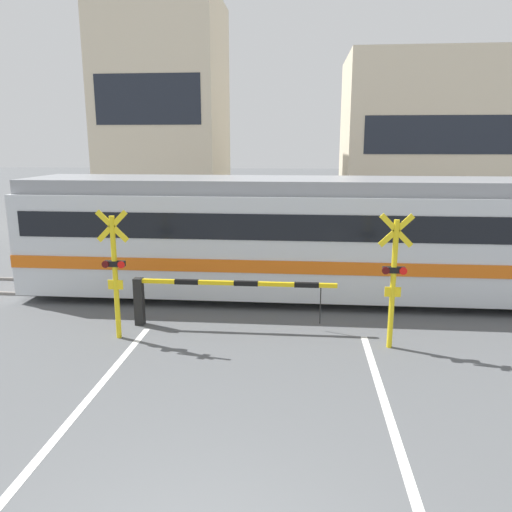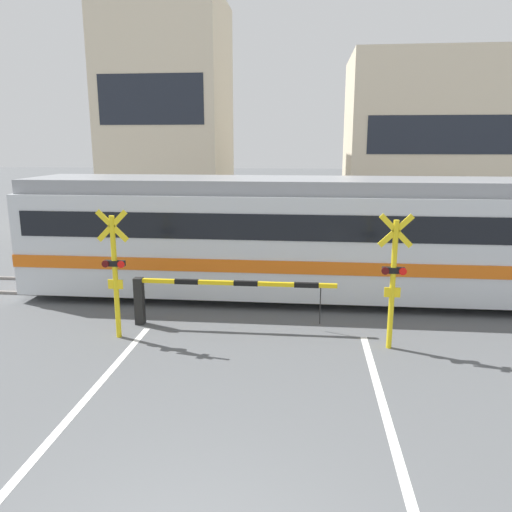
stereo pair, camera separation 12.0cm
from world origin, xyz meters
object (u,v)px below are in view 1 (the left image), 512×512
(crossing_signal_right, at_px, (394,276))
(crossing_barrier_far, at_px, (312,245))
(pedestrian, at_px, (253,228))
(commuter_train, at_px, (310,234))
(crossing_barrier_near, at_px, (194,292))
(crossing_signal_left, at_px, (115,269))

(crossing_signal_right, bearing_deg, crossing_barrier_far, 102.92)
(crossing_barrier_far, relative_size, pedestrian, 2.72)
(crossing_barrier_far, height_order, crossing_signal_right, crossing_signal_right)
(crossing_barrier_far, bearing_deg, pedestrian, 134.32)
(commuter_train, distance_m, crossing_barrier_near, 3.83)
(crossing_barrier_far, relative_size, crossing_signal_left, 1.65)
(crossing_barrier_near, distance_m, pedestrian, 7.90)
(commuter_train, distance_m, crossing_signal_right, 3.82)
(crossing_barrier_near, bearing_deg, crossing_signal_left, -150.78)
(pedestrian, bearing_deg, crossing_barrier_near, -94.23)
(commuter_train, bearing_deg, crossing_barrier_far, 87.75)
(crossing_barrier_near, relative_size, crossing_barrier_far, 1.00)
(commuter_train, bearing_deg, crossing_barrier_near, -135.10)
(commuter_train, xyz_separation_m, crossing_barrier_far, (0.12, 3.02, -0.89))
(commuter_train, distance_m, pedestrian, 5.69)
(crossing_signal_left, xyz_separation_m, pedestrian, (2.07, 8.71, -0.55))
(crossing_barrier_near, relative_size, crossing_signal_left, 1.65)
(commuter_train, xyz_separation_m, crossing_signal_left, (-4.13, -3.46, -0.19))
(crossing_signal_right, height_order, pedestrian, crossing_signal_right)
(crossing_barrier_far, height_order, crossing_signal_left, crossing_signal_left)
(crossing_barrier_far, distance_m, crossing_signal_right, 6.69)
(crossing_signal_right, relative_size, pedestrian, 1.64)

